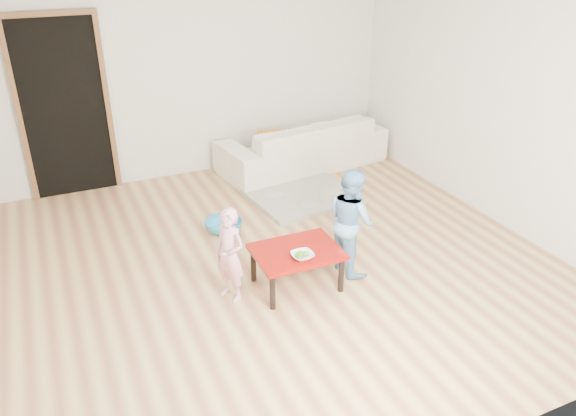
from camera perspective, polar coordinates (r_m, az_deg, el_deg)
floor at (r=5.48m, az=-0.87°, el=-5.25°), size 5.00×5.00×0.01m
back_wall at (r=7.20m, az=-9.17°, el=13.47°), size 5.00×0.02×2.60m
right_wall at (r=6.30m, az=20.72°, el=10.27°), size 0.02×5.00×2.60m
doorway at (r=7.01m, az=-21.76°, el=9.26°), size 1.02×0.08×2.11m
sofa at (r=7.49m, az=1.51°, el=6.52°), size 2.33×1.17×0.65m
cushion at (r=7.14m, az=-0.90°, el=6.96°), size 0.57×0.53×0.13m
red_table at (r=5.00m, az=0.88°, el=-6.11°), size 0.76×0.57×0.37m
bowl at (r=4.77m, az=1.48°, el=-4.87°), size 0.19×0.19×0.05m
broccoli at (r=4.77m, az=1.48°, el=-4.82°), size 0.12×0.12×0.06m
child_pink at (r=4.76m, az=-5.94°, el=-4.78°), size 0.32×0.37×0.85m
child_blue at (r=5.13m, az=6.42°, el=-1.29°), size 0.41×0.51×1.01m
basin at (r=5.98m, az=-6.54°, el=-1.81°), size 0.40×0.40×0.12m
blanket at (r=6.68m, az=1.50°, el=1.21°), size 1.27×1.09×0.06m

